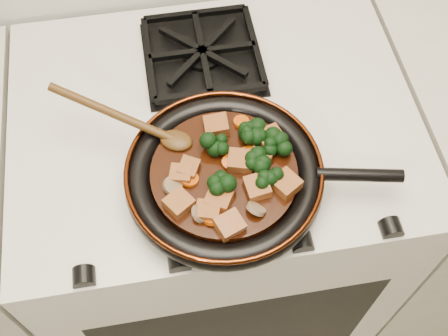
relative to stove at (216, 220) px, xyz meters
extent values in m
cube|color=beige|center=(0.00, 0.00, 0.00)|extent=(0.76, 0.60, 0.90)
cylinder|color=black|center=(-0.01, -0.16, 0.48)|extent=(0.30, 0.30, 0.01)
torus|color=black|center=(-0.01, -0.16, 0.49)|extent=(0.33, 0.33, 0.04)
torus|color=#451B09|center=(-0.01, -0.16, 0.51)|extent=(0.33, 0.33, 0.01)
cylinder|color=black|center=(0.21, -0.20, 0.51)|extent=(0.14, 0.05, 0.02)
cylinder|color=black|center=(-0.01, -0.16, 0.50)|extent=(0.24, 0.24, 0.02)
cube|color=brown|center=(-0.01, -0.07, 0.52)|extent=(0.04, 0.04, 0.03)
cube|color=brown|center=(-0.02, -0.21, 0.52)|extent=(0.05, 0.05, 0.02)
cube|color=brown|center=(-0.08, -0.16, 0.52)|extent=(0.04, 0.04, 0.02)
cube|color=brown|center=(0.05, -0.15, 0.52)|extent=(0.05, 0.05, 0.02)
cube|color=brown|center=(-0.09, -0.21, 0.52)|extent=(0.05, 0.05, 0.02)
cube|color=brown|center=(-0.06, -0.15, 0.52)|extent=(0.04, 0.04, 0.02)
cube|color=brown|center=(-0.04, -0.23, 0.52)|extent=(0.05, 0.04, 0.02)
cube|color=brown|center=(0.04, -0.20, 0.52)|extent=(0.04, 0.04, 0.02)
cube|color=brown|center=(0.08, -0.11, 0.52)|extent=(0.06, 0.05, 0.03)
cube|color=brown|center=(0.08, -0.20, 0.52)|extent=(0.05, 0.06, 0.02)
cube|color=brown|center=(-0.02, -0.26, 0.52)|extent=(0.05, 0.05, 0.03)
cube|color=brown|center=(0.02, -0.15, 0.52)|extent=(0.05, 0.05, 0.02)
cylinder|color=#B84305|center=(-0.04, -0.24, 0.51)|extent=(0.03, 0.03, 0.02)
cylinder|color=#B84305|center=(0.00, -0.15, 0.51)|extent=(0.03, 0.03, 0.01)
cylinder|color=#B84305|center=(0.04, -0.13, 0.51)|extent=(0.03, 0.03, 0.02)
cylinder|color=#B84305|center=(-0.07, -0.17, 0.51)|extent=(0.03, 0.03, 0.01)
cylinder|color=#B84305|center=(0.07, -0.19, 0.51)|extent=(0.03, 0.03, 0.01)
cylinder|color=#B84305|center=(0.04, -0.07, 0.51)|extent=(0.03, 0.03, 0.01)
cylinder|color=brown|center=(0.03, -0.24, 0.52)|extent=(0.04, 0.04, 0.03)
cylinder|color=brown|center=(-0.09, -0.17, 0.52)|extent=(0.04, 0.04, 0.02)
cylinder|color=brown|center=(-0.06, -0.23, 0.52)|extent=(0.03, 0.03, 0.03)
cylinder|color=brown|center=(0.05, -0.09, 0.52)|extent=(0.05, 0.05, 0.03)
ellipsoid|color=#42290E|center=(-0.08, -0.09, 0.51)|extent=(0.07, 0.06, 0.02)
cylinder|color=#42290E|center=(-0.17, -0.04, 0.54)|extent=(0.02, 0.02, 0.23)
camera|label=1|loc=(-0.09, -0.62, 1.29)|focal=45.00mm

